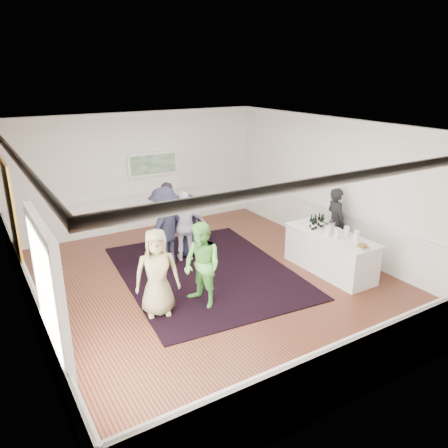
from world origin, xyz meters
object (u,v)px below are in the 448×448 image
guest_green (202,265)px  guest_navy (188,226)px  ice_bucket (329,227)px  guest_dark_a (165,227)px  guest_tan (157,273)px  nut_bowl (362,247)px  bartender (335,222)px  serving_table (330,253)px  guest_lilac (186,227)px  guest_dark_b (167,214)px

guest_green → guest_navy: 2.37m
guest_navy → ice_bucket: size_ratio=5.84×
guest_green → guest_dark_a: guest_dark_a is taller
guest_tan → nut_bowl: (3.85, -1.22, 0.10)m
guest_dark_a → ice_bucket: guest_dark_a is taller
bartender → serving_table: bearing=142.6°
guest_lilac → guest_dark_a: guest_dark_a is taller
ice_bucket → nut_bowl: bearing=-95.7°
guest_green → guest_lilac: guest_lilac is taller
guest_tan → guest_green: bearing=6.9°
guest_lilac → guest_navy: 0.25m
guest_dark_a → guest_navy: guest_dark_a is taller
guest_green → guest_dark_a: size_ratio=0.89×
guest_navy → nut_bowl: (2.17, -3.29, 0.16)m
guest_dark_b → guest_navy: guest_dark_b is taller
guest_navy → guest_tan: bearing=69.2°
bartender → guest_tan: bearing=106.3°
nut_bowl → guest_green: bearing=160.4°
bartender → guest_tan: (-4.65, -0.30, -0.01)m
guest_tan → guest_navy: 2.66m
guest_dark_a → nut_bowl: bearing=109.5°
guest_tan → guest_green: (0.83, -0.14, -0.00)m
guest_green → bartender: bearing=83.6°
guest_lilac → guest_dark_a: bearing=18.6°
serving_table → nut_bowl: (-0.06, -0.91, 0.47)m
guest_tan → guest_navy: (1.67, 2.07, -0.06)m
serving_table → bartender: size_ratio=1.31×
bartender → guest_green: bartender is taller
serving_table → guest_tan: guest_tan is taller
bartender → guest_dark_b: 4.12m
ice_bucket → guest_green: bearing=179.2°
guest_dark_b → bartender: bearing=135.7°
guest_green → nut_bowl: bearing=57.3°
guest_lilac → guest_dark_a: 0.52m
bartender → guest_lilac: bearing=75.8°
serving_table → bartender: 1.03m
bartender → ice_bucket: bartender is taller
serving_table → bartender: bearing=40.0°
guest_lilac → nut_bowl: size_ratio=6.68×
guest_green → guest_dark_a: (0.16, 2.02, 0.10)m
guest_lilac → guest_dark_a: (-0.51, -0.01, 0.09)m
serving_table → guest_tan: 3.94m
bartender → guest_green: (-3.82, -0.45, -0.02)m
guest_dark_a → guest_navy: size_ratio=1.20×
serving_table → ice_bucket: (0.04, 0.12, 0.55)m
nut_bowl → guest_tan: bearing=162.4°
guest_dark_a → ice_bucket: 3.61m
guest_tan → guest_lilac: guest_lilac is taller
guest_tan → guest_navy: bearing=67.7°
guest_lilac → ice_bucket: size_ratio=6.33×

